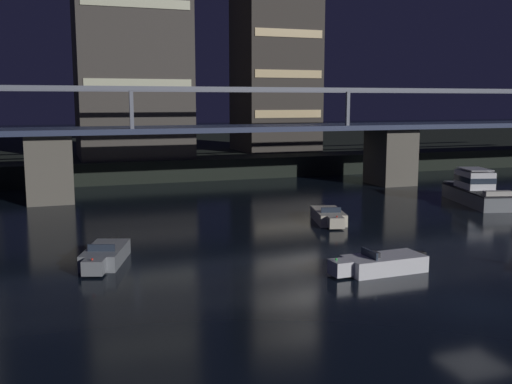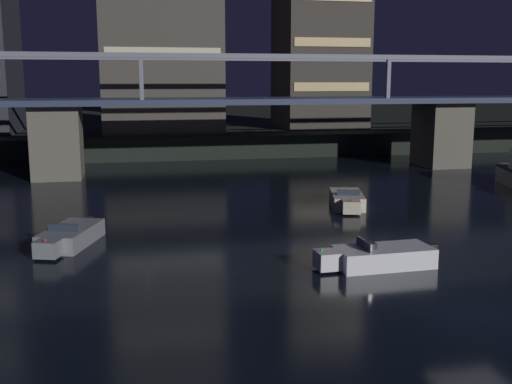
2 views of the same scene
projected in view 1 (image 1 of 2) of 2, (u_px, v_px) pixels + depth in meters
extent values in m
plane|color=black|center=(476.00, 307.00, 24.09)|extent=(400.00, 400.00, 0.00)
cube|color=black|center=(150.00, 144.00, 98.97)|extent=(240.00, 80.00, 2.20)
cube|color=#605B51|center=(49.00, 168.00, 48.70)|extent=(3.60, 4.40, 5.55)
cube|color=#605B51|center=(390.00, 156.00, 59.17)|extent=(3.60, 4.40, 5.55)
cube|color=#2D3856|center=(236.00, 128.00, 53.48)|extent=(102.23, 6.40, 0.45)
cube|color=slate|center=(246.00, 89.00, 50.25)|extent=(102.23, 0.36, 0.36)
cube|color=slate|center=(227.00, 90.00, 55.66)|extent=(102.23, 0.36, 0.36)
cube|color=slate|center=(131.00, 109.00, 47.35)|extent=(0.30, 0.30, 3.20)
cube|color=slate|center=(348.00, 108.00, 53.63)|extent=(0.30, 0.30, 3.20)
cube|color=beige|center=(139.00, 83.00, 58.98)|extent=(10.61, 0.10, 0.90)
cube|color=beige|center=(136.00, 3.00, 57.81)|extent=(10.61, 0.10, 0.90)
cube|color=#38332D|center=(275.00, 56.00, 71.69)|extent=(8.91, 8.72, 22.64)
cube|color=beige|center=(288.00, 114.00, 68.60)|extent=(8.20, 0.10, 0.90)
cube|color=beige|center=(289.00, 74.00, 67.92)|extent=(8.20, 0.10, 0.90)
cube|color=beige|center=(289.00, 33.00, 67.23)|extent=(8.20, 0.10, 0.90)
cube|color=gray|center=(477.00, 196.00, 48.04)|extent=(4.53, 8.40, 1.20)
cube|color=gray|center=(454.00, 187.00, 52.51)|extent=(1.66, 1.42, 1.04)
cube|color=black|center=(477.00, 190.00, 47.95)|extent=(4.63, 8.49, 0.10)
cube|color=white|center=(474.00, 179.00, 48.43)|extent=(2.84, 3.63, 1.40)
cube|color=#283342|center=(474.00, 179.00, 48.42)|extent=(2.89, 3.67, 0.44)
cube|color=silver|center=(475.00, 169.00, 48.30)|extent=(2.55, 3.26, 0.08)
cube|color=#B7B2A8|center=(498.00, 193.00, 44.57)|extent=(2.16, 1.10, 0.36)
cube|color=beige|center=(328.00, 216.00, 40.90)|extent=(2.71, 4.23, 0.80)
cube|color=beige|center=(336.00, 222.00, 38.52)|extent=(1.18, 1.12, 0.70)
cube|color=#283342|center=(331.00, 210.00, 39.97)|extent=(1.33, 0.43, 0.36)
cube|color=#262628|center=(330.00, 210.00, 40.23)|extent=(0.64, 0.53, 0.24)
cube|color=black|center=(322.00, 209.00, 43.00)|extent=(0.44, 0.44, 0.60)
sphere|color=red|center=(337.00, 217.00, 38.21)|extent=(0.12, 0.12, 0.12)
cube|color=gray|center=(106.00, 255.00, 30.62)|extent=(2.94, 4.28, 0.80)
cube|color=gray|center=(94.00, 267.00, 28.23)|extent=(1.22, 1.17, 0.70)
cube|color=#283342|center=(101.00, 248.00, 29.69)|extent=(1.31, 0.52, 0.36)
cube|color=#262628|center=(103.00, 248.00, 29.95)|extent=(0.66, 0.56, 0.24)
cube|color=black|center=(115.00, 243.00, 32.73)|extent=(0.46, 0.46, 0.60)
sphere|color=red|center=(92.00, 259.00, 27.92)|extent=(0.12, 0.12, 0.12)
cube|color=silver|center=(384.00, 264.00, 28.96)|extent=(3.98, 1.95, 0.80)
cube|color=silver|center=(341.00, 268.00, 28.08)|extent=(0.94, 1.02, 0.70)
cube|color=#283342|center=(369.00, 254.00, 28.56)|extent=(0.15, 1.35, 0.36)
cube|color=#262628|center=(374.00, 254.00, 28.66)|extent=(0.42, 0.58, 0.24)
cube|color=black|center=(421.00, 257.00, 29.72)|extent=(0.37, 0.37, 0.60)
sphere|color=#33D84C|center=(336.00, 259.00, 27.92)|extent=(0.12, 0.12, 0.12)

